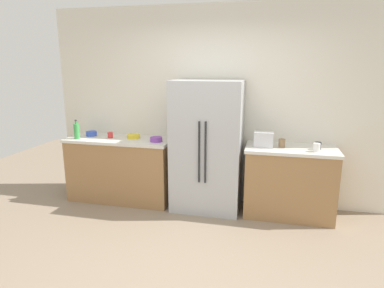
{
  "coord_description": "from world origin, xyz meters",
  "views": [
    {
      "loc": [
        0.74,
        -2.77,
        1.94
      ],
      "look_at": [
        -0.02,
        0.44,
        1.14
      ],
      "focal_mm": 31.03,
      "sensor_mm": 36.0,
      "label": 1
    }
  ],
  "objects": [
    {
      "name": "cup_a",
      "position": [
        1.31,
        1.32,
        0.96
      ],
      "size": [
        0.08,
        0.08,
        0.1
      ],
      "primitive_type": "cylinder",
      "color": "white",
      "rests_on": "counter_right"
    },
    {
      "name": "cup_c",
      "position": [
        -1.46,
        1.45,
        0.95
      ],
      "size": [
        0.07,
        0.07,
        0.08
      ],
      "primitive_type": "cylinder",
      "color": "red",
      "rests_on": "counter_left"
    },
    {
      "name": "bowl_a",
      "position": [
        -1.79,
        1.52,
        0.94
      ],
      "size": [
        0.16,
        0.16,
        0.06
      ],
      "primitive_type": "cylinder",
      "color": "blue",
      "rests_on": "counter_left"
    },
    {
      "name": "counter_right",
      "position": [
        1.03,
        1.45,
        0.46
      ],
      "size": [
        1.14,
        0.6,
        0.91
      ],
      "color": "#9E7247",
      "rests_on": "ground_plane"
    },
    {
      "name": "counter_left",
      "position": [
        -1.31,
        1.45,
        0.46
      ],
      "size": [
        1.5,
        0.6,
        0.91
      ],
      "color": "#9E7247",
      "rests_on": "ground_plane"
    },
    {
      "name": "cup_b",
      "position": [
        1.34,
        1.43,
        0.96
      ],
      "size": [
        0.07,
        0.07,
        0.09
      ],
      "primitive_type": "cylinder",
      "color": "black",
      "rests_on": "counter_right"
    },
    {
      "name": "cup_d",
      "position": [
        0.91,
        1.44,
        0.97
      ],
      "size": [
        0.08,
        0.08,
        0.11
      ],
      "primitive_type": "cylinder",
      "color": "brown",
      "rests_on": "counter_right"
    },
    {
      "name": "toaster",
      "position": [
        0.68,
        1.41,
        1.01
      ],
      "size": [
        0.24,
        0.14,
        0.19
      ],
      "primitive_type": "cube",
      "color": "silver",
      "rests_on": "counter_right"
    },
    {
      "name": "bowl_b",
      "position": [
        -1.13,
        1.51,
        0.94
      ],
      "size": [
        0.18,
        0.18,
        0.05
      ],
      "primitive_type": "cylinder",
      "color": "yellow",
      "rests_on": "counter_left"
    },
    {
      "name": "bottle_a",
      "position": [
        -1.88,
        1.29,
        1.02
      ],
      "size": [
        0.08,
        0.08,
        0.27
      ],
      "color": "green",
      "rests_on": "counter_left"
    },
    {
      "name": "kitchen_back_panel",
      "position": [
        0.0,
        1.8,
        1.36
      ],
      "size": [
        4.71,
        0.1,
        2.71
      ],
      "primitive_type": "cube",
      "color": "silver",
      "rests_on": "ground_plane"
    },
    {
      "name": "bowl_c",
      "position": [
        -0.74,
        1.38,
        0.94
      ],
      "size": [
        0.17,
        0.17,
        0.06
      ],
      "primitive_type": "cylinder",
      "color": "purple",
      "rests_on": "counter_left"
    },
    {
      "name": "ground_plane",
      "position": [
        0.0,
        0.0,
        0.0
      ],
      "size": [
        9.43,
        9.43,
        0.0
      ],
      "primitive_type": "plane",
      "color": "gray"
    },
    {
      "name": "refrigerator",
      "position": [
        -0.05,
        1.43,
        0.87
      ],
      "size": [
        0.91,
        0.63,
        1.74
      ],
      "color": "#B2B5BA",
      "rests_on": "ground_plane"
    }
  ]
}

